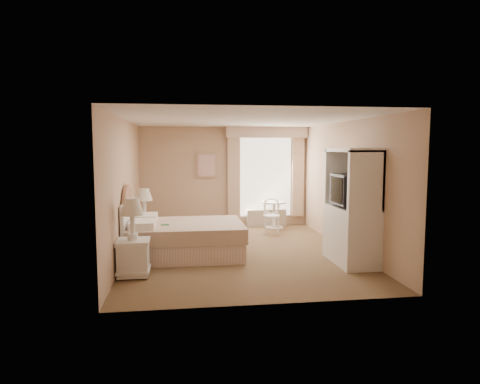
{
  "coord_description": "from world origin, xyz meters",
  "views": [
    {
      "loc": [
        -1.1,
        -7.92,
        2.0
      ],
      "look_at": [
        0.05,
        0.3,
        1.12
      ],
      "focal_mm": 32.0,
      "sensor_mm": 36.0,
      "label": 1
    }
  ],
  "objects": [
    {
      "name": "bed",
      "position": [
        -1.12,
        -0.11,
        0.34
      ],
      "size": [
        2.11,
        1.62,
        1.43
      ],
      "color": "tan",
      "rests_on": "room"
    },
    {
      "name": "nightstand_near",
      "position": [
        -1.84,
        -1.28,
        0.45
      ],
      "size": [
        0.5,
        0.5,
        1.2
      ],
      "color": "white",
      "rests_on": "room"
    },
    {
      "name": "armoire",
      "position": [
        1.81,
        -1.0,
        0.82
      ],
      "size": [
        0.6,
        1.19,
        1.98
      ],
      "color": "white",
      "rests_on": "room"
    },
    {
      "name": "window",
      "position": [
        1.05,
        2.65,
        1.34
      ],
      "size": [
        2.05,
        0.22,
        2.51
      ],
      "color": "white",
      "rests_on": "room"
    },
    {
      "name": "round_table",
      "position": [
        1.19,
        2.33,
        0.44
      ],
      "size": [
        0.62,
        0.62,
        0.66
      ],
      "color": "white",
      "rests_on": "room"
    },
    {
      "name": "cafe_chair",
      "position": [
        1.0,
        1.76,
        0.47
      ],
      "size": [
        0.45,
        0.45,
        0.81
      ],
      "rotation": [
        0.0,
        0.0,
        -0.19
      ],
      "color": "white",
      "rests_on": "room"
    },
    {
      "name": "room",
      "position": [
        0.0,
        0.0,
        1.25
      ],
      "size": [
        4.21,
        5.51,
        2.51
      ],
      "color": "brown",
      "rests_on": "ground"
    },
    {
      "name": "nightstand_far",
      "position": [
        -1.84,
        0.96,
        0.43
      ],
      "size": [
        0.47,
        0.47,
        1.13
      ],
      "color": "white",
      "rests_on": "room"
    },
    {
      "name": "framed_art",
      "position": [
        -0.45,
        2.71,
        1.55
      ],
      "size": [
        0.52,
        0.04,
        0.62
      ],
      "color": "tan",
      "rests_on": "room"
    }
  ]
}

